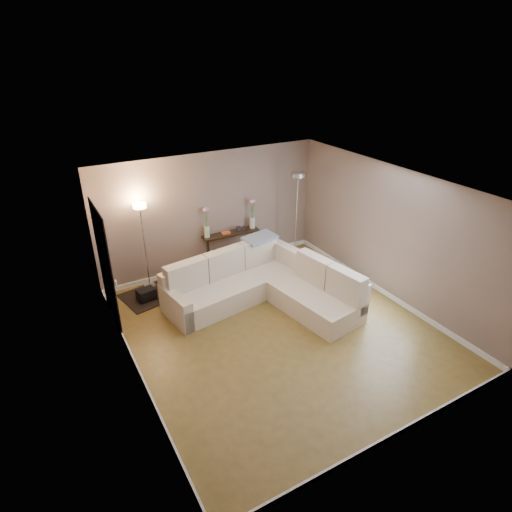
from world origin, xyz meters
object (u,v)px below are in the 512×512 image
sectional_sofa (262,285)px  floor_lamp_unlit (297,199)px  console_table (227,247)px  floor_lamp_lit (143,230)px

sectional_sofa → floor_lamp_unlit: size_ratio=1.53×
sectional_sofa → console_table: sectional_sofa is taller
sectional_sofa → floor_lamp_unlit: floor_lamp_unlit is taller
floor_lamp_unlit → sectional_sofa: bearing=-142.5°
floor_lamp_lit → floor_lamp_unlit: (3.38, -0.38, 0.17)m
floor_lamp_lit → sectional_sofa: bearing=-42.6°
sectional_sofa → console_table: size_ratio=2.41×
sectional_sofa → console_table: 1.69m
console_table → floor_lamp_lit: size_ratio=0.72×
sectional_sofa → floor_lamp_unlit: (1.62, 1.24, 1.09)m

